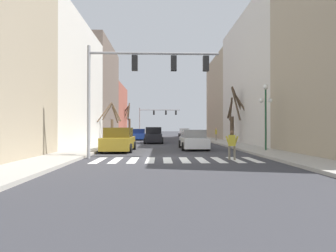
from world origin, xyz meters
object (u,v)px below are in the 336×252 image
Objects in this scene: traffic_signal_near at (138,75)px; car_driving_toward_lane at (154,136)px; pedestrian_crossing_street at (216,133)px; car_parked_left_near at (119,140)px; street_tree_right_far at (128,119)px; street_tree_left_near at (234,116)px; street_tree_right_mid at (112,122)px; car_parked_right_near at (154,133)px; pedestrian_waiting_at_curb at (232,142)px; car_driving_away_lane at (139,135)px; street_lamp_right_corner at (266,104)px; car_parked_left_mid at (184,133)px; traffic_signal_far at (156,115)px; car_parked_left_far at (193,140)px.

traffic_signal_near reaches higher than car_driving_toward_lane.
traffic_signal_near is 4.62× the size of pedestrian_crossing_street.
car_parked_left_near is at bearing -12.58° from car_driving_toward_lane.
street_tree_right_far is at bearing -165.39° from car_driving_toward_lane.
car_driving_toward_lane is 8.52m from pedestrian_crossing_street.
car_parked_left_near is 0.77× the size of street_tree_left_near.
street_tree_right_far reaches higher than street_tree_right_mid.
pedestrian_waiting_at_curb is at bearing 8.93° from car_parked_right_near.
street_tree_left_near is (8.31, -2.67, 2.12)m from car_driving_toward_lane.
street_tree_right_far is (-3.00, 12.59, 2.58)m from car_driving_away_lane.
car_parked_left_near is (-1.92, -25.56, 0.00)m from car_parked_right_near.
street_tree_right_far is at bearing 91.92° from street_tree_right_mid.
street_lamp_right_corner is at bearing 35.45° from car_driving_toward_lane.
car_parked_left_mid is 32.59m from car_parked_left_near.
car_driving_away_lane is at bearing 118.53° from street_lamp_right_corner.
car_driving_away_lane is 2.78× the size of pedestrian_waiting_at_curb.
traffic_signal_far is 34.24m from street_lamp_right_corner.
street_tree_left_near is at bearing 25.76° from car_parked_right_near.
car_driving_toward_lane is 0.89× the size of car_parked_left_far.
car_driving_away_lane is at bearing -98.44° from traffic_signal_far.
traffic_signal_far is 1.85× the size of car_driving_toward_lane.
car_parked_left_far is (-4.69, 2.93, -2.64)m from street_lamp_right_corner.
pedestrian_crossing_street is 0.36× the size of street_tree_right_mid.
traffic_signal_near is 1.54× the size of car_parked_left_mid.
car_driving_toward_lane is 0.68× the size of street_tree_right_far.
car_driving_toward_lane is at bearing 125.45° from street_lamp_right_corner.
street_tree_left_near is (8.68, -17.98, 2.14)m from car_parked_right_near.
street_tree_right_mid is 0.76× the size of street_tree_left_near.
pedestrian_waiting_at_curb is at bearing 16.05° from car_driving_toward_lane.
street_tree_left_near reaches higher than pedestrian_crossing_street.
car_parked_left_far is at bearing -45.57° from street_tree_right_mid.
car_parked_left_mid is at bearing 165.81° from car_driving_toward_lane.
pedestrian_crossing_street is at bearing -36.21° from car_parked_left_near.
car_driving_away_lane is at bearing 19.34° from car_parked_left_far.
street_lamp_right_corner is at bearing -111.70° from pedestrian_waiting_at_curb.
pedestrian_waiting_at_curb is at bearing -82.90° from traffic_signal_far.
traffic_signal_far is at bearing 103.93° from street_lamp_right_corner.
street_tree_right_far is 26.71m from street_tree_left_near.
street_tree_right_mid is at bearing 155.20° from car_parked_left_mid.
traffic_signal_near reaches higher than car_parked_right_near.
street_lamp_right_corner is at bearing 21.55° from traffic_signal_near.
traffic_signal_far is 1.67× the size of car_parked_left_mid.
car_parked_left_far is at bearing 148.06° from street_lamp_right_corner.
car_driving_toward_lane is 8.98m from street_tree_left_near.
street_tree_left_near is at bearing 88.31° from street_lamp_right_corner.
car_driving_away_lane is 0.98× the size of street_tree_right_mid.
street_tree_right_far is at bearing -56.75° from pedestrian_waiting_at_curb.
car_parked_right_near is 16.21m from street_tree_right_mid.
street_tree_right_far reaches higher than traffic_signal_near.
pedestrian_waiting_at_curb is 0.35× the size of street_tree_right_mid.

